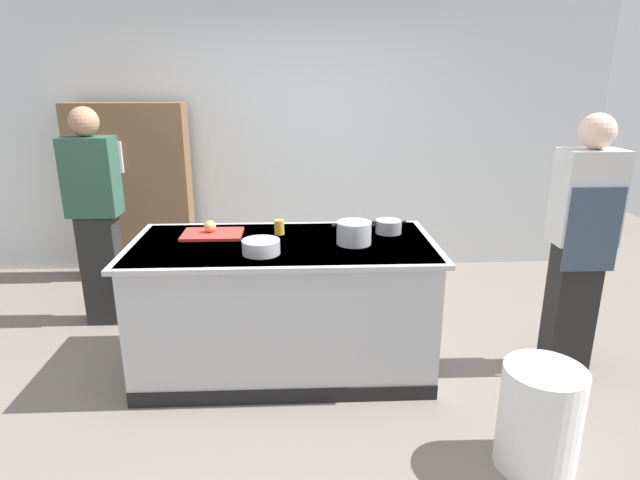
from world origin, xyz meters
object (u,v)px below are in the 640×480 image
Objects in this scene: sauce_pan at (389,227)px; trash_bin at (539,418)px; person_guest at (96,213)px; onion at (210,226)px; stock_pot at (354,233)px; mixing_bowl at (261,247)px; bookshelf at (133,193)px; juice_cup at (279,227)px; person_chef at (581,241)px.

trash_bin is at bearing -64.71° from sauce_pan.
trash_bin is 0.33× the size of person_guest.
trash_bin is at bearing -34.59° from onion.
person_guest is (-0.97, 0.59, -0.05)m from onion.
mixing_bowl is at bearing -163.47° from stock_pot.
sauce_pan is at bearing 41.18° from stock_pot.
bookshelf is (-2.21, 1.62, -0.09)m from sauce_pan.
onion is 1.21m from sauce_pan.
onion is at bearing 179.03° from juice_cup.
juice_cup is at bearing -0.97° from onion.
stock_pot is at bearing -138.82° from sauce_pan.
sauce_pan is (0.26, 0.23, -0.03)m from stock_pot.
sauce_pan is at bearing 115.29° from trash_bin.
stock_pot is 2.89× the size of juice_cup.
bookshelf reaches higher than onion.
onion is at bearing -58.29° from bookshelf.
stock_pot is at bearing -25.68° from juice_cup.
bookshelf reaches higher than trash_bin.
person_guest is at bearing 146.60° from trash_bin.
stock_pot is 1.48m from trash_bin.
sauce_pan is at bearing 65.75° from person_chef.
stock_pot is 0.54m from juice_cup.
stock_pot is 0.61m from mixing_bowl.
juice_cup is at bearing 70.58° from person_chef.
juice_cup is (-0.75, 0.00, 0.00)m from sauce_pan.
trash_bin is 0.33× the size of person_chef.
sauce_pan is 0.14× the size of bookshelf.
person_chef is 3.50m from person_guest.
onion is 0.33× the size of sauce_pan.
stock_pot is 2.68m from bookshelf.
person_guest is at bearing 143.29° from mixing_bowl.
juice_cup is 1.97m from person_chef.
mixing_bowl is 0.13× the size of person_chef.
sauce_pan is 1.51m from trash_bin.
mixing_bowl is at bearing -48.28° from onion.
onion is at bearing 76.64° from person_guest.
person_guest is at bearing 157.55° from juice_cup.
bookshelf is at bearing 49.67° from person_chef.
bookshelf is at bearing 134.42° from trash_bin.
trash_bin is at bearing -42.82° from juice_cup.
onion is at bearing 179.55° from sauce_pan.
stock_pot is at bearing 84.47° from person_guest.
trash_bin is at bearing -30.03° from mixing_bowl.
bookshelf is at bearing 123.97° from mixing_bowl.
sauce_pan is 1.05× the size of mixing_bowl.
mixing_bowl is (-0.58, -0.17, -0.03)m from stock_pot.
stock_pot is 1.47m from person_chef.
sauce_pan is 0.14× the size of person_chef.
person_chef is (1.20, -0.28, -0.03)m from sauce_pan.
bookshelf is (-0.02, 1.02, -0.06)m from person_guest.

